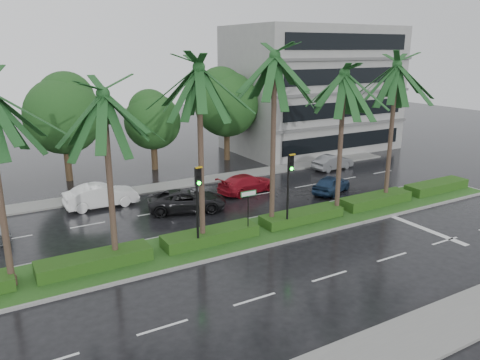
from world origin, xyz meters
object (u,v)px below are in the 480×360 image
car_red (247,183)px  car_grey (333,162)px  street_sign (248,202)px  signal_median_left (198,196)px  car_darkgrey (187,200)px  car_white (101,196)px  car_blue (331,184)px

car_red → car_grey: bearing=-88.5°
street_sign → car_grey: street_sign is taller
signal_median_left → street_sign: (3.00, 0.18, -0.87)m
car_red → car_grey: 9.86m
car_darkgrey → car_red: (5.28, 1.45, -0.02)m
car_white → car_blue: (14.94, -5.12, -0.13)m
signal_median_left → car_grey: 19.61m
signal_median_left → car_blue: 13.48m
car_blue → car_red: bearing=35.5°
signal_median_left → car_red: 10.78m
car_grey → street_sign: bearing=117.4°
signal_median_left → car_grey: signal_median_left is taller
car_grey → car_darkgrey: bearing=96.6°
signal_median_left → car_red: (7.34, 7.54, -2.34)m
street_sign → car_darkgrey: bearing=99.0°
car_white → car_grey: car_white is taller
car_blue → car_grey: size_ratio=0.97×
car_blue → car_grey: car_blue is taller
signal_median_left → car_red: size_ratio=0.96×
street_sign → car_darkgrey: size_ratio=0.53×
street_sign → car_grey: bearing=33.6°
car_red → car_grey: size_ratio=1.18×
car_darkgrey → signal_median_left: bearing=-179.8°
car_white → signal_median_left: bearing=-165.1°
signal_median_left → car_white: bearing=104.3°
car_white → car_red: 9.99m
street_sign → car_grey: size_ratio=0.68×
street_sign → signal_median_left: bearing=-176.5°
car_white → car_red: (9.78, -2.03, -0.11)m
car_darkgrey → car_grey: 15.32m
car_white → car_blue: car_white is taller
car_darkgrey → car_blue: size_ratio=1.32×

